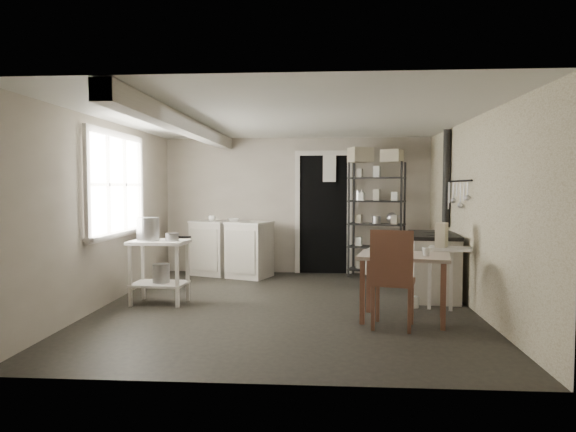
# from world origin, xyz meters

# --- Properties ---
(floor) EXTENTS (5.00, 5.00, 0.00)m
(floor) POSITION_xyz_m (0.00, 0.00, 0.00)
(floor) COLOR black
(floor) RESTS_ON ground
(ceiling) EXTENTS (5.00, 5.00, 0.00)m
(ceiling) POSITION_xyz_m (0.00, 0.00, 2.30)
(ceiling) COLOR silver
(ceiling) RESTS_ON wall_back
(wall_back) EXTENTS (4.50, 0.02, 2.30)m
(wall_back) POSITION_xyz_m (0.00, 2.50, 1.15)
(wall_back) COLOR #B6AC9C
(wall_back) RESTS_ON ground
(wall_front) EXTENTS (4.50, 0.02, 2.30)m
(wall_front) POSITION_xyz_m (0.00, -2.50, 1.15)
(wall_front) COLOR #B6AC9C
(wall_front) RESTS_ON ground
(wall_left) EXTENTS (0.02, 5.00, 2.30)m
(wall_left) POSITION_xyz_m (-2.25, 0.00, 1.15)
(wall_left) COLOR #B6AC9C
(wall_left) RESTS_ON ground
(wall_right) EXTENTS (0.02, 5.00, 2.30)m
(wall_right) POSITION_xyz_m (2.25, 0.00, 1.15)
(wall_right) COLOR #B6AC9C
(wall_right) RESTS_ON ground
(window) EXTENTS (0.12, 1.76, 1.28)m
(window) POSITION_xyz_m (-2.22, 0.20, 1.50)
(window) COLOR silver
(window) RESTS_ON wall_left
(doorway) EXTENTS (0.96, 0.10, 2.08)m
(doorway) POSITION_xyz_m (0.45, 2.47, 1.00)
(doorway) COLOR silver
(doorway) RESTS_ON ground
(ceiling_beam) EXTENTS (0.18, 5.00, 0.18)m
(ceiling_beam) POSITION_xyz_m (-1.20, 0.00, 2.20)
(ceiling_beam) COLOR silver
(ceiling_beam) RESTS_ON ceiling
(wallpaper_panel) EXTENTS (0.01, 5.00, 2.30)m
(wallpaper_panel) POSITION_xyz_m (2.24, 0.00, 1.15)
(wallpaper_panel) COLOR beige
(wallpaper_panel) RESTS_ON wall_right
(utensil_rail) EXTENTS (0.06, 1.20, 0.44)m
(utensil_rail) POSITION_xyz_m (2.19, 0.60, 1.55)
(utensil_rail) COLOR #A9A9AB
(utensil_rail) RESTS_ON wall_right
(prep_table) EXTENTS (0.72, 0.53, 0.80)m
(prep_table) POSITION_xyz_m (-1.61, 0.05, 0.40)
(prep_table) COLOR silver
(prep_table) RESTS_ON ground
(stockpot) EXTENTS (0.35, 0.35, 0.30)m
(stockpot) POSITION_xyz_m (-1.75, 0.04, 0.94)
(stockpot) COLOR #A9A9AB
(stockpot) RESTS_ON prep_table
(saucepan) EXTENTS (0.20, 0.20, 0.09)m
(saucepan) POSITION_xyz_m (-1.43, 0.02, 0.85)
(saucepan) COLOR #A9A9AB
(saucepan) RESTS_ON prep_table
(bucket) EXTENTS (0.26, 0.26, 0.23)m
(bucket) POSITION_xyz_m (-1.59, 0.06, 0.39)
(bucket) COLOR #A9A9AB
(bucket) RESTS_ON prep_table
(base_cabinets) EXTENTS (1.50, 1.04, 0.91)m
(base_cabinets) POSITION_xyz_m (-1.07, 2.12, 0.46)
(base_cabinets) COLOR beige
(base_cabinets) RESTS_ON ground
(mixing_bowl) EXTENTS (0.30, 0.30, 0.06)m
(mixing_bowl) POSITION_xyz_m (-1.01, 2.06, 0.95)
(mixing_bowl) COLOR white
(mixing_bowl) RESTS_ON base_cabinets
(counter_cup) EXTENTS (0.16, 0.16, 0.09)m
(counter_cup) POSITION_xyz_m (-1.36, 2.01, 0.97)
(counter_cup) COLOR white
(counter_cup) RESTS_ON base_cabinets
(shelf_rack) EXTENTS (0.95, 0.61, 1.87)m
(shelf_rack) POSITION_xyz_m (1.31, 2.13, 0.95)
(shelf_rack) COLOR black
(shelf_rack) RESTS_ON ground
(shelf_jar) EXTENTS (0.11, 0.11, 0.19)m
(shelf_jar) POSITION_xyz_m (1.07, 2.09, 1.37)
(shelf_jar) COLOR white
(shelf_jar) RESTS_ON shelf_rack
(storage_box_a) EXTENTS (0.42, 0.40, 0.23)m
(storage_box_a) POSITION_xyz_m (1.04, 2.13, 2.01)
(storage_box_a) COLOR beige
(storage_box_a) RESTS_ON shelf_rack
(storage_box_b) EXTENTS (0.40, 0.39, 0.20)m
(storage_box_b) POSITION_xyz_m (1.54, 2.10, 1.99)
(storage_box_b) COLOR beige
(storage_box_b) RESTS_ON shelf_rack
(stove) EXTENTS (0.70, 1.13, 0.85)m
(stove) POSITION_xyz_m (1.92, 0.68, 0.44)
(stove) COLOR beige
(stove) RESTS_ON ground
(stovepipe) EXTENTS (0.13, 0.13, 1.43)m
(stovepipe) POSITION_xyz_m (2.18, 1.14, 1.59)
(stovepipe) COLOR black
(stovepipe) RESTS_ON stove
(side_ledge) EXTENTS (0.55, 0.40, 0.76)m
(side_ledge) POSITION_xyz_m (1.95, -0.09, 0.43)
(side_ledge) COLOR silver
(side_ledge) RESTS_ON ground
(oats_box) EXTENTS (0.18, 0.22, 0.29)m
(oats_box) POSITION_xyz_m (1.85, -0.09, 1.01)
(oats_box) COLOR beige
(oats_box) RESTS_ON side_ledge
(work_table) EXTENTS (1.09, 0.87, 0.74)m
(work_table) POSITION_xyz_m (1.34, -0.58, 0.38)
(work_table) COLOR beige
(work_table) RESTS_ON ground
(table_cup) EXTENTS (0.11, 0.11, 0.09)m
(table_cup) POSITION_xyz_m (1.55, -0.71, 0.81)
(table_cup) COLOR white
(table_cup) RESTS_ON work_table
(chair) EXTENTS (0.52, 0.54, 1.04)m
(chair) POSITION_xyz_m (1.18, -0.86, 0.49)
(chair) COLOR brown
(chair) RESTS_ON ground
(flour_sack) EXTENTS (0.46, 0.40, 0.53)m
(flour_sack) POSITION_xyz_m (1.27, 2.02, 0.24)
(flour_sack) COLOR white
(flour_sack) RESTS_ON ground
(floor_crock) EXTENTS (0.13, 0.13, 0.14)m
(floor_crock) POSITION_xyz_m (1.57, 0.04, 0.07)
(floor_crock) COLOR white
(floor_crock) RESTS_ON ground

